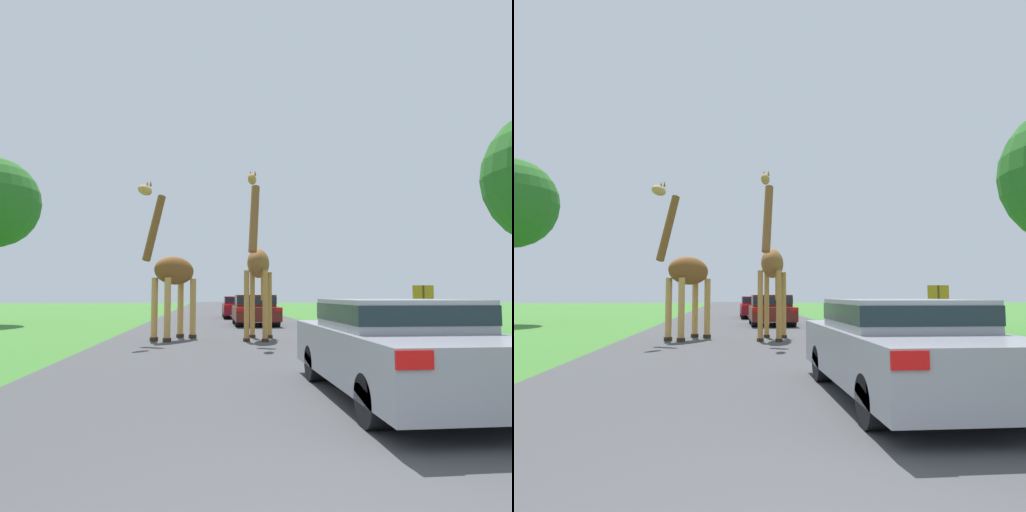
% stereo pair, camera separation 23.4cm
% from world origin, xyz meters
% --- Properties ---
extents(road, '(8.16, 120.00, 0.00)m').
position_xyz_m(road, '(0.00, 30.00, 0.00)').
color(road, '#424244').
rests_on(road, ground).
extents(giraffe_near_road, '(1.07, 2.66, 5.10)m').
position_xyz_m(giraffe_near_road, '(0.63, 12.55, 2.37)').
color(giraffe_near_road, '#B77F3D').
rests_on(giraffe_near_road, ground).
extents(giraffe_companion, '(1.83, 2.47, 4.81)m').
position_xyz_m(giraffe_companion, '(-2.07, 12.85, 2.06)').
color(giraffe_companion, tan).
rests_on(giraffe_companion, ground).
extents(car_lead_maroon, '(1.93, 4.51, 1.35)m').
position_xyz_m(car_lead_maroon, '(1.69, 4.35, 0.72)').
color(car_lead_maroon, gray).
rests_on(car_lead_maroon, ground).
extents(car_queue_right, '(1.98, 3.95, 1.41)m').
position_xyz_m(car_queue_right, '(1.23, 19.59, 0.74)').
color(car_queue_right, '#561914').
rests_on(car_queue_right, ground).
extents(car_queue_left, '(1.88, 4.63, 1.31)m').
position_xyz_m(car_queue_left, '(0.87, 26.55, 0.70)').
color(car_queue_left, maroon).
rests_on(car_queue_left, ground).
extents(sign_post, '(0.70, 0.08, 1.72)m').
position_xyz_m(sign_post, '(5.99, 12.38, 1.20)').
color(sign_post, '#4C3823').
rests_on(sign_post, ground).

